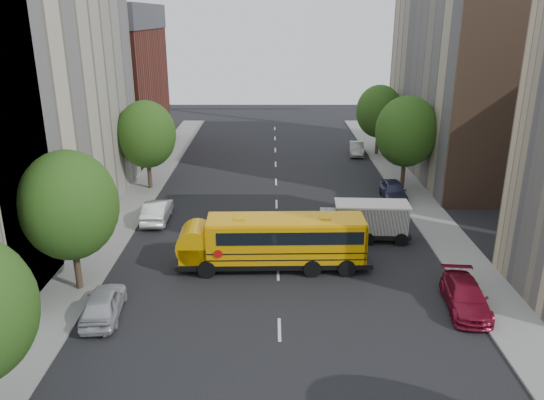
{
  "coord_description": "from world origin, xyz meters",
  "views": [
    {
      "loc": [
        -0.35,
        -30.09,
        14.39
      ],
      "look_at": [
        -0.36,
        2.0,
        3.15
      ],
      "focal_mm": 35.0,
      "sensor_mm": 36.0,
      "label": 1
    }
  ],
  "objects_px": {
    "parked_car_1": "(157,211)",
    "parked_car_5": "(357,149)",
    "school_bus": "(272,240)",
    "parked_car_4": "(393,191)",
    "street_tree_2": "(146,134)",
    "street_tree_1": "(69,205)",
    "street_tree_5": "(379,111)",
    "parked_car_3": "(465,296)",
    "parked_car_0": "(103,303)",
    "street_tree_4": "(407,132)",
    "safari_truck": "(365,220)"
  },
  "relations": [
    {
      "from": "parked_car_1",
      "to": "parked_car_5",
      "type": "xyz_separation_m",
      "value": [
        17.6,
        19.56,
        -0.09
      ]
    },
    {
      "from": "parked_car_1",
      "to": "parked_car_5",
      "type": "distance_m",
      "value": 26.31
    },
    {
      "from": "school_bus",
      "to": "parked_car_4",
      "type": "relative_size",
      "value": 2.56
    },
    {
      "from": "street_tree_2",
      "to": "parked_car_5",
      "type": "height_order",
      "value": "street_tree_2"
    },
    {
      "from": "street_tree_1",
      "to": "street_tree_2",
      "type": "bearing_deg",
      "value": 90.0
    },
    {
      "from": "street_tree_1",
      "to": "street_tree_2",
      "type": "relative_size",
      "value": 1.03
    },
    {
      "from": "street_tree_5",
      "to": "parked_car_5",
      "type": "distance_m",
      "value": 4.58
    },
    {
      "from": "parked_car_3",
      "to": "parked_car_4",
      "type": "height_order",
      "value": "parked_car_4"
    },
    {
      "from": "parked_car_1",
      "to": "parked_car_5",
      "type": "bearing_deg",
      "value": -133.16
    },
    {
      "from": "parked_car_0",
      "to": "parked_car_1",
      "type": "xyz_separation_m",
      "value": [
        0.0,
        13.16,
        0.03
      ]
    },
    {
      "from": "street_tree_2",
      "to": "street_tree_5",
      "type": "relative_size",
      "value": 1.03
    },
    {
      "from": "street_tree_4",
      "to": "school_bus",
      "type": "relative_size",
      "value": 0.7
    },
    {
      "from": "street_tree_1",
      "to": "street_tree_2",
      "type": "height_order",
      "value": "street_tree_1"
    },
    {
      "from": "street_tree_4",
      "to": "parked_car_3",
      "type": "distance_m",
      "value": 20.54
    },
    {
      "from": "school_bus",
      "to": "safari_truck",
      "type": "xyz_separation_m",
      "value": [
        6.21,
        4.27,
        -0.44
      ]
    },
    {
      "from": "parked_car_0",
      "to": "school_bus",
      "type": "bearing_deg",
      "value": -152.06
    },
    {
      "from": "parked_car_5",
      "to": "parked_car_4",
      "type": "bearing_deg",
      "value": -80.92
    },
    {
      "from": "school_bus",
      "to": "parked_car_0",
      "type": "distance_m",
      "value": 10.15
    },
    {
      "from": "street_tree_2",
      "to": "parked_car_4",
      "type": "distance_m",
      "value": 21.19
    },
    {
      "from": "street_tree_2",
      "to": "school_bus",
      "type": "height_order",
      "value": "street_tree_2"
    },
    {
      "from": "street_tree_4",
      "to": "safari_truck",
      "type": "relative_size",
      "value": 1.31
    },
    {
      "from": "parked_car_1",
      "to": "street_tree_2",
      "type": "bearing_deg",
      "value": -75.14
    },
    {
      "from": "parked_car_5",
      "to": "parked_car_3",
      "type": "bearing_deg",
      "value": -82.58
    },
    {
      "from": "street_tree_4",
      "to": "safari_truck",
      "type": "xyz_separation_m",
      "value": [
        -5.14,
        -11.0,
        -3.7
      ]
    },
    {
      "from": "parked_car_3",
      "to": "safari_truck",
      "type": "bearing_deg",
      "value": 118.53
    },
    {
      "from": "street_tree_5",
      "to": "parked_car_1",
      "type": "bearing_deg",
      "value": -135.22
    },
    {
      "from": "street_tree_4",
      "to": "parked_car_3",
      "type": "xyz_separation_m",
      "value": [
        -1.4,
        -20.02,
        -4.37
      ]
    },
    {
      "from": "parked_car_0",
      "to": "parked_car_4",
      "type": "relative_size",
      "value": 0.97
    },
    {
      "from": "safari_truck",
      "to": "street_tree_2",
      "type": "bearing_deg",
      "value": 149.87
    },
    {
      "from": "safari_truck",
      "to": "parked_car_5",
      "type": "relative_size",
      "value": 1.48
    },
    {
      "from": "street_tree_2",
      "to": "parked_car_3",
      "type": "distance_m",
      "value": 29.02
    },
    {
      "from": "street_tree_5",
      "to": "parked_car_3",
      "type": "xyz_separation_m",
      "value": [
        -1.4,
        -32.02,
        -4.0
      ]
    },
    {
      "from": "street_tree_4",
      "to": "street_tree_1",
      "type": "bearing_deg",
      "value": -140.71
    },
    {
      "from": "school_bus",
      "to": "parked_car_4",
      "type": "height_order",
      "value": "school_bus"
    },
    {
      "from": "street_tree_1",
      "to": "school_bus",
      "type": "bearing_deg",
      "value": 14.35
    },
    {
      "from": "school_bus",
      "to": "street_tree_1",
      "type": "bearing_deg",
      "value": -166.79
    },
    {
      "from": "safari_truck",
      "to": "parked_car_0",
      "type": "xyz_separation_m",
      "value": [
        -14.66,
        -9.8,
        -0.63
      ]
    },
    {
      "from": "street_tree_2",
      "to": "street_tree_1",
      "type": "bearing_deg",
      "value": -90.0
    },
    {
      "from": "parked_car_0",
      "to": "street_tree_5",
      "type": "bearing_deg",
      "value": -126.39
    },
    {
      "from": "school_bus",
      "to": "parked_car_1",
      "type": "bearing_deg",
      "value": 136.77
    },
    {
      "from": "street_tree_1",
      "to": "street_tree_5",
      "type": "bearing_deg",
      "value": 53.75
    },
    {
      "from": "street_tree_4",
      "to": "parked_car_0",
      "type": "bearing_deg",
      "value": -133.58
    },
    {
      "from": "parked_car_0",
      "to": "street_tree_4",
      "type": "bearing_deg",
      "value": -138.86
    },
    {
      "from": "street_tree_2",
      "to": "parked_car_0",
      "type": "bearing_deg",
      "value": -83.96
    },
    {
      "from": "street_tree_1",
      "to": "street_tree_2",
      "type": "xyz_separation_m",
      "value": [
        0.0,
        18.0,
        -0.12
      ]
    },
    {
      "from": "parked_car_1",
      "to": "parked_car_3",
      "type": "xyz_separation_m",
      "value": [
        18.4,
        -12.37,
        -0.07
      ]
    },
    {
      "from": "street_tree_2",
      "to": "street_tree_4",
      "type": "bearing_deg",
      "value": 0.0
    },
    {
      "from": "street_tree_5",
      "to": "parked_car_4",
      "type": "xyz_separation_m",
      "value": [
        -1.4,
        -14.86,
        -3.93
      ]
    },
    {
      "from": "street_tree_5",
      "to": "parked_car_0",
      "type": "relative_size",
      "value": 1.72
    },
    {
      "from": "parked_car_0",
      "to": "parked_car_4",
      "type": "bearing_deg",
      "value": -140.99
    }
  ]
}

